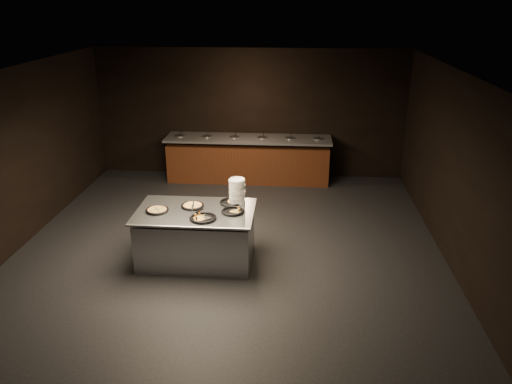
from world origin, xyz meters
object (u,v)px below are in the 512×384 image
serving_counter (196,237)px  pan_cheese_whole (193,206)px  plate_stack (237,191)px  pan_veggie_whole (157,210)px

serving_counter → pan_cheese_whole: bearing=115.4°
serving_counter → pan_cheese_whole: size_ratio=5.07×
serving_counter → plate_stack: size_ratio=4.51×
plate_stack → pan_veggie_whole: plate_stack is taller
serving_counter → pan_veggie_whole: 0.75m
serving_counter → pan_veggie_whole: size_ratio=5.11×
serving_counter → pan_cheese_whole: 0.50m
plate_stack → serving_counter: bearing=-150.7°
pan_cheese_whole → serving_counter: bearing=-64.4°
plate_stack → pan_veggie_whole: size_ratio=1.13×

